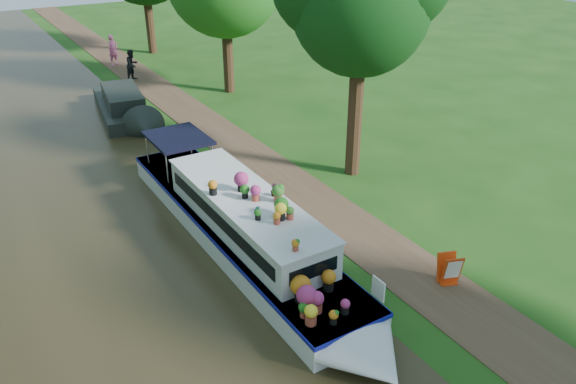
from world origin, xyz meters
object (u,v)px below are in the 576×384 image
at_px(second_boat, 123,106).
at_px(pedestrian_pink, 113,50).
at_px(sandwich_board, 449,270).
at_px(plant_boat, 247,227).
at_px(pedestrian_dark, 132,65).

relative_size(second_boat, pedestrian_pink, 3.80).
relative_size(second_boat, sandwich_board, 8.35).
relative_size(plant_boat, second_boat, 1.85).
distance_m(pedestrian_pink, pedestrian_dark, 3.97).
height_order(sandwich_board, pedestrian_pink, pedestrian_pink).
height_order(second_boat, pedestrian_pink, pedestrian_pink).
relative_size(pedestrian_pink, pedestrian_dark, 1.08).
height_order(second_boat, pedestrian_dark, pedestrian_dark).
bearing_deg(sandwich_board, pedestrian_dark, 112.96).
distance_m(plant_boat, second_boat, 13.74).
bearing_deg(pedestrian_pink, pedestrian_dark, -111.98).
bearing_deg(pedestrian_dark, second_boat, -143.25).
xyz_separation_m(plant_boat, sandwich_board, (3.93, -4.29, -0.43)).
xyz_separation_m(plant_boat, second_boat, (0.50, 13.73, -0.30)).
height_order(pedestrian_pink, pedestrian_dark, pedestrian_pink).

